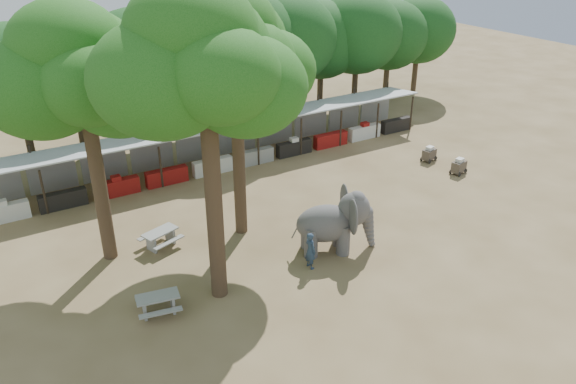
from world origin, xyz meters
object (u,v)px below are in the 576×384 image
handler (310,250)px  cart_back (429,154)px  yard_tree_back (229,52)px  picnic_table_far (161,236)px  picnic_table_near (158,302)px  cart_front (459,166)px  yard_tree_left (76,73)px  elephant (335,222)px  yard_tree_center (199,64)px

handler → cart_back: (12.70, 6.07, -0.38)m
yard_tree_back → picnic_table_far: 8.82m
yard_tree_back → picnic_table_near: yard_tree_back is taller
yard_tree_back → picnic_table_far: (-3.65, 0.45, -8.02)m
yard_tree_back → cart_front: size_ratio=10.27×
yard_tree_back → picnic_table_near: (-5.36, -4.14, -8.02)m
yard_tree_left → picnic_table_near: size_ratio=6.04×
elephant → picnic_table_far: (-6.64, 4.29, -0.90)m
yard_tree_left → yard_tree_back: yard_tree_back is taller
yard_tree_center → picnic_table_near: (-2.36, -0.14, -8.69)m
elephant → cart_front: bearing=37.7°
cart_back → cart_front: bearing=-101.3°
yard_tree_back → cart_back: bearing=6.5°
handler → picnic_table_far: handler is taller
yard_tree_center → cart_back: (16.95, 5.58, -8.74)m
picnic_table_near → cart_back: bearing=26.9°
cart_back → elephant: bearing=-168.3°
handler → picnic_table_near: handler is taller
yard_tree_back → elephant: size_ratio=2.97×
picnic_table_far → yard_tree_center: bearing=-100.4°
cart_front → picnic_table_far: bearing=162.1°
yard_tree_back → picnic_table_near: bearing=-142.3°
yard_tree_center → picnic_table_far: yard_tree_center is taller
picnic_table_far → elephant: bearing=-51.5°
yard_tree_center → cart_front: yard_tree_center is taller
elephant → yard_tree_center: bearing=-156.4°
elephant → picnic_table_far: elephant is taller
yard_tree_left → picnic_table_far: yard_tree_left is taller
yard_tree_left → yard_tree_back: (6.00, -1.00, 0.34)m
yard_tree_left → yard_tree_center: bearing=-59.0°
handler → picnic_table_near: 6.64m
handler → yard_tree_center: bearing=81.3°
yard_tree_back → handler: (1.26, -4.49, -7.69)m
elephant → picnic_table_near: (-8.36, -0.30, -0.90)m
yard_tree_left → handler: 11.70m
elephant → cart_back: elephant is taller
elephant → picnic_table_far: 7.96m
yard_tree_left → elephant: 12.26m
yard_tree_center → elephant: (6.00, 0.16, -7.78)m
yard_tree_back → elephant: yard_tree_back is taller
yard_tree_back → yard_tree_center: bearing=-126.9°
handler → cart_front: (12.83, 3.75, -0.37)m
yard_tree_center → yard_tree_left: bearing=121.0°
handler → cart_front: bearing=-75.9°
handler → picnic_table_near: bearing=84.8°
cart_front → yard_tree_center: bearing=176.7°
elephant → picnic_table_near: bearing=-155.9°
picnic_table_near → picnic_table_far: picnic_table_far is taller
elephant → cart_back: size_ratio=3.51×
picnic_table_far → cart_front: cart_front is taller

